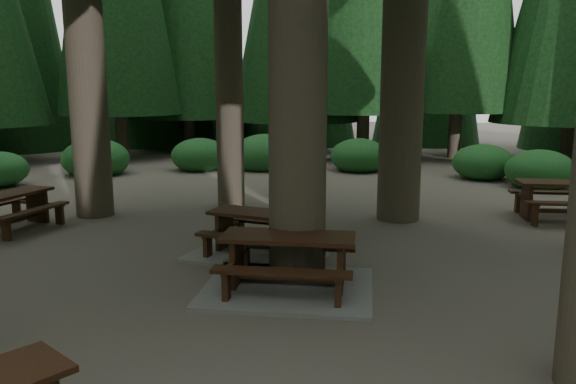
% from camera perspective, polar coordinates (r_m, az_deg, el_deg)
% --- Properties ---
extents(ground, '(80.00, 80.00, 0.00)m').
position_cam_1_polar(ground, '(8.49, -4.67, -8.55)').
color(ground, '#544D44').
rests_on(ground, ground).
extents(picnic_table_a, '(2.36, 1.96, 0.79)m').
position_cam_1_polar(picnic_table_a, '(7.86, 0.01, -8.04)').
color(picnic_table_a, gray).
rests_on(picnic_table_a, ground).
extents(picnic_table_b, '(1.67, 1.94, 0.74)m').
position_cam_1_polar(picnic_table_b, '(12.35, -26.36, -1.22)').
color(picnic_table_b, black).
rests_on(picnic_table_b, ground).
extents(picnic_table_c, '(2.55, 2.28, 0.74)m').
position_cam_1_polar(picnic_table_c, '(9.47, -2.83, -4.96)').
color(picnic_table_c, gray).
rests_on(picnic_table_c, ground).
extents(picnic_table_d, '(1.96, 1.61, 0.83)m').
position_cam_1_polar(picnic_table_d, '(13.24, 26.28, -0.24)').
color(picnic_table_d, black).
rests_on(picnic_table_d, ground).
extents(shrub_ring, '(23.86, 24.64, 1.49)m').
position_cam_1_polar(shrub_ring, '(8.95, 0.85, -4.84)').
color(shrub_ring, '#1F5B22').
rests_on(shrub_ring, ground).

